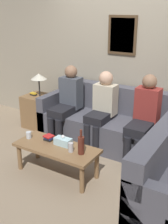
{
  "coord_description": "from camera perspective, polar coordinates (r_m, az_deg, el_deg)",
  "views": [
    {
      "loc": [
        1.86,
        -3.27,
        2.13
      ],
      "look_at": [
        -0.08,
        -0.11,
        0.72
      ],
      "focal_mm": 45.0,
      "sensor_mm": 36.0,
      "label": 1
    }
  ],
  "objects": [
    {
      "name": "book_stack",
      "position": [
        3.87,
        -7.19,
        -5.21
      ],
      "size": [
        0.14,
        0.13,
        0.07
      ],
      "color": "black",
      "rests_on": "coffee_table"
    },
    {
      "name": "couch_main",
      "position": [
        4.57,
        4.86,
        -2.54
      ],
      "size": [
        2.2,
        0.83,
        0.92
      ],
      "color": "#4C4C56",
      "rests_on": "ground_plane"
    },
    {
      "name": "person_left",
      "position": [
        4.61,
        -3.5,
        2.33
      ],
      "size": [
        0.34,
        0.65,
        1.23
      ],
      "color": "black",
      "rests_on": "ground_plane"
    },
    {
      "name": "soda_can",
      "position": [
        3.55,
        -2.7,
        -7.18
      ],
      "size": [
        0.07,
        0.07,
        0.12
      ],
      "color": "#BCBCC1",
      "rests_on": "coffee_table"
    },
    {
      "name": "wall_back",
      "position": [
        4.68,
        7.74,
        10.39
      ],
      "size": [
        9.0,
        0.08,
        2.6
      ],
      "color": "#9E937F",
      "rests_on": "ground_plane"
    },
    {
      "name": "ground_plane",
      "position": [
        4.32,
        1.7,
        -8.75
      ],
      "size": [
        16.0,
        16.0,
        0.0
      ],
      "primitive_type": "plane",
      "color": "gray"
    },
    {
      "name": "person_middle",
      "position": [
        4.33,
        3.64,
        1.04
      ],
      "size": [
        0.34,
        0.59,
        1.21
      ],
      "color": "black",
      "rests_on": "ground_plane"
    },
    {
      "name": "person_right",
      "position": [
        4.05,
        12.04,
        -0.72
      ],
      "size": [
        0.34,
        0.66,
        1.25
      ],
      "color": "black",
      "rests_on": "ground_plane"
    },
    {
      "name": "coffee_table",
      "position": [
        3.75,
        -5.57,
        -7.76
      ],
      "size": [
        1.13,
        0.48,
        0.41
      ],
      "color": "olive",
      "rests_on": "ground_plane"
    },
    {
      "name": "tissue_box",
      "position": [
        3.72,
        -4.28,
        -5.97
      ],
      "size": [
        0.23,
        0.12,
        0.15
      ],
      "color": "silver",
      "rests_on": "coffee_table"
    },
    {
      "name": "drinking_glass",
      "position": [
        3.97,
        -11.17,
        -4.62
      ],
      "size": [
        0.07,
        0.07,
        0.1
      ],
      "color": "silver",
      "rests_on": "coffee_table"
    },
    {
      "name": "wine_bottle",
      "position": [
        3.47,
        -0.6,
        -6.69
      ],
      "size": [
        0.08,
        0.08,
        0.33
      ],
      "color": "#562319",
      "rests_on": "coffee_table"
    },
    {
      "name": "side_table_with_lamp",
      "position": [
        5.26,
        -9.27,
        0.59
      ],
      "size": [
        0.47,
        0.47,
        1.02
      ],
      "color": "olive",
      "rests_on": "ground_plane"
    }
  ]
}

